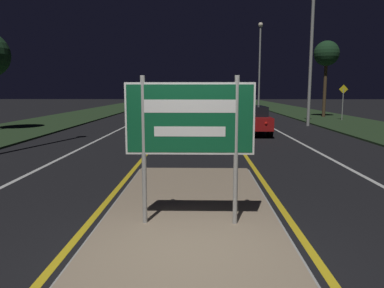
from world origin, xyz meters
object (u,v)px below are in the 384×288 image
object	(u,v)px
streetlight_right_far	(260,54)
car_approaching_1	(173,104)
streetlight_right_near	(312,25)
car_receding_1	(235,110)
highway_sign	(190,124)
car_approaching_0	(151,116)
warning_sign	(343,99)
car_receding_3	(221,101)
car_receding_0	(247,119)
car_receding_2	(225,103)

from	to	relation	value
streetlight_right_far	car_approaching_1	xyz separation A→B (m)	(-9.08, -7.29, -5.18)
streetlight_right_near	streetlight_right_far	bearing A→B (deg)	89.60
streetlight_right_far	car_receding_1	distance (m)	18.05
car_approaching_1	highway_sign	bearing A→B (deg)	-85.28
highway_sign	car_approaching_1	distance (m)	29.39
car_approaching_0	highway_sign	bearing A→B (deg)	-80.10
streetlight_right_far	warning_sign	size ratio (longest dim) A/B	3.94
highway_sign	car_approaching_0	world-z (taller)	highway_sign
highway_sign	car_receding_3	world-z (taller)	highway_sign
car_receding_0	car_receding_1	distance (m)	7.19
streetlight_right_near	streetlight_right_far	size ratio (longest dim) A/B	0.94
car_receding_2	car_receding_3	distance (m)	9.55
streetlight_right_near	car_receding_3	size ratio (longest dim) A/B	1.97
highway_sign	car_receding_0	bearing A→B (deg)	79.20
highway_sign	car_approaching_0	size ratio (longest dim) A/B	0.51
streetlight_right_far	car_approaching_1	bearing A→B (deg)	-141.25
highway_sign	car_receding_0	xyz separation A→B (m)	(2.41, 12.61, -0.89)
car_approaching_1	streetlight_right_far	bearing A→B (deg)	38.75
highway_sign	car_approaching_0	bearing A→B (deg)	99.90
streetlight_right_far	streetlight_right_near	bearing A→B (deg)	-90.40
car_receding_0	warning_sign	bearing A→B (deg)	45.34
car_receding_1	car_approaching_1	bearing A→B (deg)	117.29
car_receding_0	car_approaching_1	bearing A→B (deg)	106.14
car_receding_3	warning_sign	bearing A→B (deg)	-71.54
warning_sign	car_receding_1	bearing A→B (deg)	-177.95
car_approaching_0	warning_sign	distance (m)	13.63
car_approaching_0	car_receding_3	bearing A→B (deg)	79.11
car_receding_3	car_approaching_1	size ratio (longest dim) A/B	0.93
car_receding_1	car_approaching_0	xyz separation A→B (m)	(-4.93, -5.70, 0.01)
car_receding_1	car_receding_2	bearing A→B (deg)	89.50
streetlight_right_far	car_approaching_1	distance (m)	12.75
car_receding_1	car_receding_3	distance (m)	21.33
highway_sign	streetlight_right_near	bearing A→B (deg)	68.64
highway_sign	warning_sign	bearing A→B (deg)	64.03
streetlight_right_far	car_receding_2	bearing A→B (deg)	-129.40
car_receding_0	car_receding_3	distance (m)	28.52
highway_sign	car_approaching_0	distance (m)	14.34
highway_sign	streetlight_right_near	xyz separation A→B (m)	(6.53, 16.70, 4.16)
car_receding_3	warning_sign	world-z (taller)	warning_sign
car_receding_3	streetlight_right_far	bearing A→B (deg)	-49.24
car_approaching_0	car_approaching_1	size ratio (longest dim) A/B	0.92
car_receding_3	car_receding_0	bearing A→B (deg)	-90.67
car_receding_1	car_approaching_0	distance (m)	7.54
car_receding_1	car_approaching_1	xyz separation A→B (m)	(-4.89, 9.47, 0.03)
highway_sign	car_receding_0	size ratio (longest dim) A/B	0.53
highway_sign	streetlight_right_far	distance (m)	37.42
car_receding_2	car_receding_3	world-z (taller)	car_receding_2
streetlight_right_near	streetlight_right_far	world-z (taller)	streetlight_right_far
car_receding_3	car_approaching_0	world-z (taller)	car_receding_3
car_approaching_0	warning_sign	size ratio (longest dim) A/B	1.85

